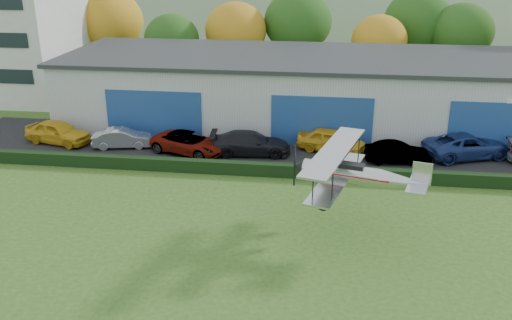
# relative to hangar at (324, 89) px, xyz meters

# --- Properties ---
(apron) EXTENTS (48.00, 9.00, 0.05)m
(apron) POSITION_rel_hangar_xyz_m (-2.00, -6.98, -2.63)
(apron) COLOR black
(apron) RESTS_ON ground
(hedge) EXTENTS (46.00, 0.60, 0.80)m
(hedge) POSITION_rel_hangar_xyz_m (-2.00, -11.78, -2.26)
(hedge) COLOR black
(hedge) RESTS_ON ground
(hangar) EXTENTS (40.60, 12.60, 5.30)m
(hangar) POSITION_rel_hangar_xyz_m (0.00, 0.00, 0.00)
(hangar) COLOR #B2B7BC
(hangar) RESTS_ON ground
(tree_belt) EXTENTS (75.70, 13.22, 10.12)m
(tree_belt) POSITION_rel_hangar_xyz_m (-4.15, 12.64, 2.95)
(tree_belt) COLOR #3D2614
(tree_belt) RESTS_ON ground
(distant_hills) EXTENTS (430.00, 196.00, 56.00)m
(distant_hills) POSITION_rel_hangar_xyz_m (-9.38, 112.02, -15.70)
(distant_hills) COLOR #4C6642
(distant_hills) RESTS_ON ground
(car_0) EXTENTS (5.14, 3.05, 1.64)m
(car_0) POSITION_rel_hangar_xyz_m (-18.52, -7.88, -1.79)
(car_0) COLOR gold
(car_0) RESTS_ON apron
(car_1) EXTENTS (4.31, 2.29, 1.35)m
(car_1) POSITION_rel_hangar_xyz_m (-13.69, -8.13, -1.93)
(car_1) COLOR silver
(car_1) RESTS_ON apron
(car_2) EXTENTS (5.70, 3.94, 1.45)m
(car_2) POSITION_rel_hangar_xyz_m (-8.81, -8.64, -1.88)
(car_2) COLOR gray
(car_2) RESTS_ON apron
(car_3) EXTENTS (5.52, 2.63, 1.55)m
(car_3) POSITION_rel_hangar_xyz_m (-4.64, -8.30, -1.83)
(car_3) COLOR black
(car_3) RESTS_ON apron
(car_4) EXTENTS (5.03, 3.27, 1.59)m
(car_4) POSITION_rel_hangar_xyz_m (0.77, -7.11, -1.81)
(car_4) COLOR gold
(car_4) RESTS_ON apron
(car_5) EXTENTS (4.18, 1.59, 1.36)m
(car_5) POSITION_rel_hangar_xyz_m (5.00, -8.63, -1.93)
(car_5) COLOR gray
(car_5) RESTS_ON apron
(car_6) EXTENTS (6.31, 4.46, 1.60)m
(car_6) POSITION_rel_hangar_xyz_m (9.69, -6.97, -1.81)
(car_6) COLOR navy
(car_6) RESTS_ON apron
(biplane) EXTENTS (6.59, 7.48, 2.79)m
(biplane) POSITION_rel_hangar_xyz_m (1.73, -18.52, 0.58)
(biplane) COLOR silver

